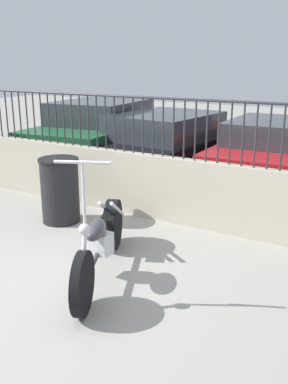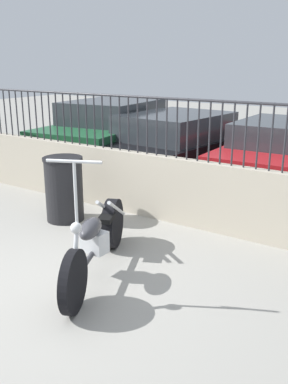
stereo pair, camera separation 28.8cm
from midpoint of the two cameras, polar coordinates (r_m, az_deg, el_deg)
name	(u,v)px [view 1 (the left image)]	position (r m, az deg, el deg)	size (l,w,h in m)	color
ground_plane	(47,285)	(4.79, -14.56, -11.95)	(40.00, 40.00, 0.00)	gray
low_wall	(157,187)	(6.36, 0.49, 0.61)	(9.03, 0.18, 0.96)	#B2A893
fence_railing	(158,118)	(6.15, 0.52, 9.82)	(9.03, 0.04, 0.84)	#2D2D33
motorcycle_dark_grey	(102,239)	(4.83, -7.34, -6.27)	(1.02, 2.03, 1.44)	black
trash_bin	(60,190)	(6.38, -12.40, 0.23)	(0.58, 0.58, 0.95)	black
car_green	(105,131)	(10.16, -6.07, 8.07)	(2.39, 4.65, 1.43)	black
car_black	(170,143)	(8.92, 2.52, 6.48)	(2.21, 4.59, 1.29)	black
car_red	(278,153)	(8.29, 16.47, 5.02)	(1.91, 3.99, 1.28)	black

